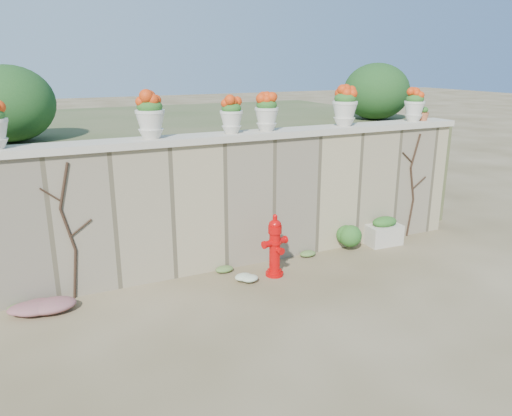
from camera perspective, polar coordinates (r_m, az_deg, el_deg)
ground at (r=6.79m, az=5.20°, el=-11.24°), size 80.00×80.00×0.00m
stone_wall at (r=7.91m, az=-1.21°, el=0.73°), size 8.00×0.40×2.00m
wall_cap at (r=7.69m, az=-1.26°, el=8.28°), size 8.10×0.52×0.10m
raised_fill at (r=10.83m, az=-8.19°, el=4.94°), size 9.00×6.00×2.00m
back_shrub_left at (r=8.17m, az=-26.43°, el=10.61°), size 1.30×1.30×1.10m
back_shrub_right at (r=10.44m, az=13.59°, el=12.82°), size 1.30×1.30×1.10m
vine_left at (r=7.08m, az=-20.59°, el=-2.38°), size 0.60×0.04×1.91m
vine_right at (r=9.49m, az=17.46°, el=2.61°), size 0.60×0.04×1.91m
fire_hydrant at (r=7.51m, az=2.17°, el=-4.29°), size 0.42×0.30×0.97m
planter_box at (r=9.12m, az=14.41°, el=-2.64°), size 0.63×0.39×0.51m
green_shrub at (r=8.78m, az=10.79°, el=-2.77°), size 0.62×0.56×0.59m
magenta_clump at (r=7.15m, az=-23.44°, el=-10.19°), size 0.82×0.55×0.22m
white_flowers at (r=7.44m, az=-0.86°, el=-7.87°), size 0.44×0.35×0.16m
urn_pot_1 at (r=7.18m, az=-12.01°, el=10.27°), size 0.41×0.41×0.64m
urn_pot_2 at (r=7.56m, az=-2.83°, el=10.53°), size 0.34×0.34×0.54m
urn_pot_3 at (r=7.80m, az=1.22°, el=10.88°), size 0.37×0.37×0.57m
urn_pot_4 at (r=8.54m, az=10.12°, el=11.39°), size 0.42×0.42×0.65m
urn_pot_5 at (r=9.48m, az=17.66°, el=11.13°), size 0.36×0.36×0.57m
terracotta_pot at (r=9.65m, az=18.57°, el=10.11°), size 0.20×0.20×0.24m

